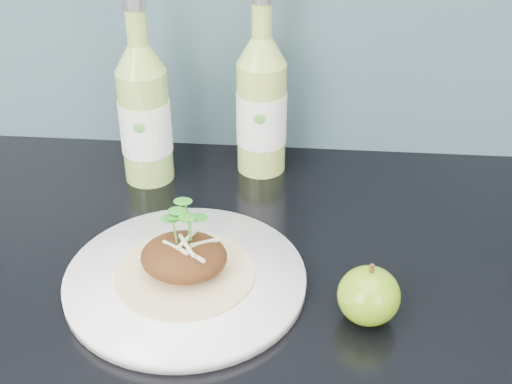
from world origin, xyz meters
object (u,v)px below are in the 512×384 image
Objects in this scene: dinner_plate at (185,280)px; green_apple at (369,296)px; cider_bottle_left at (145,114)px; cider_bottle_right at (261,106)px.

dinner_plate is 3.75× the size of green_apple.
cider_bottle_left is (-0.31, 0.29, 0.07)m from green_apple.
green_apple is 0.43m from cider_bottle_left.
cider_bottle_left is 0.17m from cider_bottle_right.
green_apple reaches higher than dinner_plate.
cider_bottle_right reaches higher than dinner_plate.
cider_bottle_right is at bearing -3.32° from cider_bottle_left.
dinner_plate is 0.31m from cider_bottle_right.
green_apple is at bearing -74.60° from cider_bottle_right.
cider_bottle_left is 1.00× the size of cider_bottle_right.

